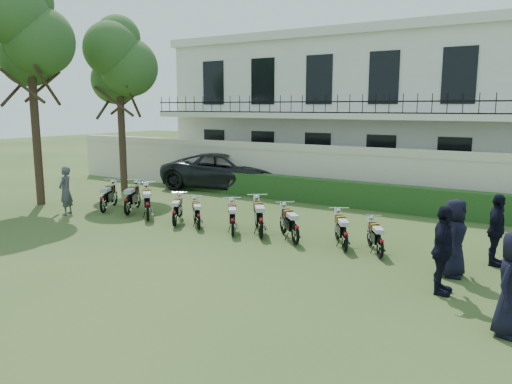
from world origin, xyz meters
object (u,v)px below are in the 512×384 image
Objects in this scene: motorcycle_8 at (345,236)px; officer_5 at (496,230)px; tree_west_mid at (29,33)px; officer_3 at (454,238)px; tree_west_near at (119,61)px; motorcycle_7 at (295,229)px; motorcycle_6 at (261,222)px; suv at (227,171)px; motorcycle_4 at (199,217)px; motorcycle_0 at (103,200)px; motorcycle_1 at (127,202)px; motorcycle_2 at (147,206)px; motorcycle_3 at (174,214)px; motorcycle_5 at (233,222)px; officer_2 at (442,250)px; inspector at (66,191)px; motorcycle_9 at (380,243)px.

officer_5 is (3.56, 0.98, 0.44)m from motorcycle_8.
officer_3 is at bearing -0.80° from tree_west_mid.
tree_west_near reaches higher than motorcycle_7.
motorcycle_6 is 5.52m from officer_3.
motorcycle_7 is 0.23× the size of suv.
tree_west_mid is 10.21m from motorcycle_4.
motorcycle_6 is at bearing -30.85° from motorcycle_0.
suv reaches higher than motorcycle_7.
motorcycle_1 reaches higher than motorcycle_7.
motorcycle_3 is (1.35, -0.16, -0.09)m from motorcycle_2.
motorcycle_5 is (8.99, -4.08, -5.43)m from tree_west_near.
motorcycle_8 is 0.87× the size of officer_3.
motorcycle_2 is 1.26× the size of motorcycle_4.
motorcycle_5 is 0.25× the size of suv.
motorcycle_7 is at bearing -32.51° from motorcycle_1.
motorcycle_0 is 5.94m from motorcycle_5.
officer_2 is (8.65, -1.41, 0.50)m from motorcycle_3.
motorcycle_8 is at bearing -28.88° from motorcycle_3.
motorcycle_7 reaches higher than motorcycle_4.
motorcycle_3 is at bearing 144.31° from motorcycle_4.
motorcycle_4 is 0.71× the size of inspector.
motorcycle_6 is 1.21m from motorcycle_7.
inspector is 0.97× the size of officer_3.
officer_3 is 1.02× the size of officer_5.
motorcycle_2 is 2.24m from motorcycle_4.
motorcycle_3 is 0.25× the size of suv.
tree_west_near is 16.65m from officer_3.
motorcycle_6 is 6.31m from officer_5.
motorcycle_1 is at bearing 3.51° from tree_west_mid.
motorcycle_6 reaches higher than motorcycle_3.
motorcycle_4 is 0.88× the size of motorcycle_7.
motorcycle_3 is (2.58, -0.39, -0.07)m from motorcycle_1.
suv is (-1.66, 7.03, 0.32)m from motorcycle_2.
tree_west_near is 11.83m from motorcycle_6.
motorcycle_2 is 1.07× the size of motorcycle_9.
motorcycle_1 is 0.30× the size of suv.
motorcycle_5 is 0.87× the size of inspector.
inspector is 13.29m from officer_3.
motorcycle_7 is at bearing 107.30° from officer_5.
motorcycle_8 is at bearing -43.84° from motorcycle_2.
officer_3 is (8.63, -0.12, 0.46)m from motorcycle_3.
motorcycle_0 is 1.14× the size of motorcycle_5.
motorcycle_0 reaches higher than motorcycle_7.
tree_west_near is (0.50, 4.00, -0.78)m from tree_west_mid.
inspector is at bearing -172.41° from motorcycle_0.
tree_west_mid is 4.81× the size of motorcycle_1.
motorcycle_3 is 0.88× the size of inspector.
suv is 13.74m from officer_3.
suv is (-0.44, 6.80, 0.34)m from motorcycle_1.
officer_5 reaches higher than motorcycle_4.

